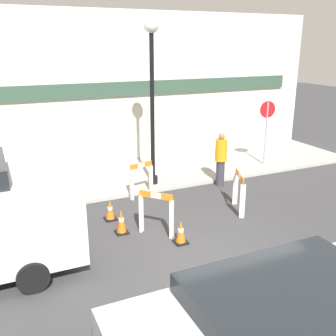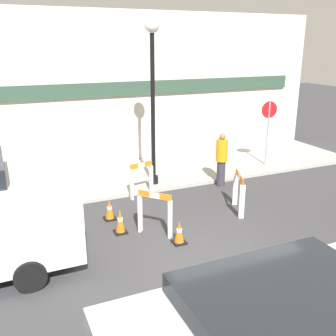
% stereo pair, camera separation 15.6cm
% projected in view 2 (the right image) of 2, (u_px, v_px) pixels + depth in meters
% --- Properties ---
extents(ground_plane, '(60.00, 60.00, 0.00)m').
position_uv_depth(ground_plane, '(207.00, 273.00, 7.83)').
color(ground_plane, '#38383A').
extents(sidewalk_slab, '(18.00, 3.38, 0.10)m').
position_uv_depth(sidewalk_slab, '(117.00, 178.00, 13.21)').
color(sidewalk_slab, '#9E9B93').
rests_on(sidewalk_slab, ground_plane).
extents(storefront_facade, '(18.00, 0.22, 5.50)m').
position_uv_depth(storefront_facade, '(100.00, 91.00, 13.93)').
color(storefront_facade, beige).
rests_on(storefront_facade, ground_plane).
extents(streetlamp_post, '(0.44, 0.44, 4.97)m').
position_uv_depth(streetlamp_post, '(153.00, 81.00, 11.58)').
color(streetlamp_post, black).
rests_on(streetlamp_post, sidewalk_slab).
extents(stop_sign, '(0.60, 0.10, 2.32)m').
position_uv_depth(stop_sign, '(268.00, 123.00, 14.04)').
color(stop_sign, gray).
rests_on(stop_sign, sidewalk_slab).
extents(barricade_0, '(0.67, 0.72, 1.08)m').
position_uv_depth(barricade_0, '(155.00, 212.00, 9.23)').
color(barricade_0, white).
rests_on(barricade_0, ground_plane).
extents(barricade_1, '(0.50, 0.96, 1.06)m').
position_uv_depth(barricade_1, '(239.00, 191.00, 10.54)').
color(barricade_1, white).
rests_on(barricade_1, ground_plane).
extents(barricade_2, '(0.76, 0.30, 1.06)m').
position_uv_depth(barricade_2, '(141.00, 179.00, 11.53)').
color(barricade_2, white).
rests_on(barricade_2, ground_plane).
extents(traffic_cone_0, '(0.30, 0.30, 0.60)m').
position_uv_depth(traffic_cone_0, '(120.00, 222.00, 9.40)').
color(traffic_cone_0, black).
rests_on(traffic_cone_0, ground_plane).
extents(traffic_cone_1, '(0.30, 0.30, 0.54)m').
position_uv_depth(traffic_cone_1, '(110.00, 210.00, 10.13)').
color(traffic_cone_1, black).
rests_on(traffic_cone_1, ground_plane).
extents(traffic_cone_2, '(0.30, 0.30, 0.55)m').
position_uv_depth(traffic_cone_2, '(179.00, 233.00, 8.92)').
color(traffic_cone_2, black).
rests_on(traffic_cone_2, ground_plane).
extents(person_worker, '(0.49, 0.49, 1.72)m').
position_uv_depth(person_worker, '(222.00, 158.00, 12.35)').
color(person_worker, '#33333D').
rests_on(person_worker, ground_plane).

